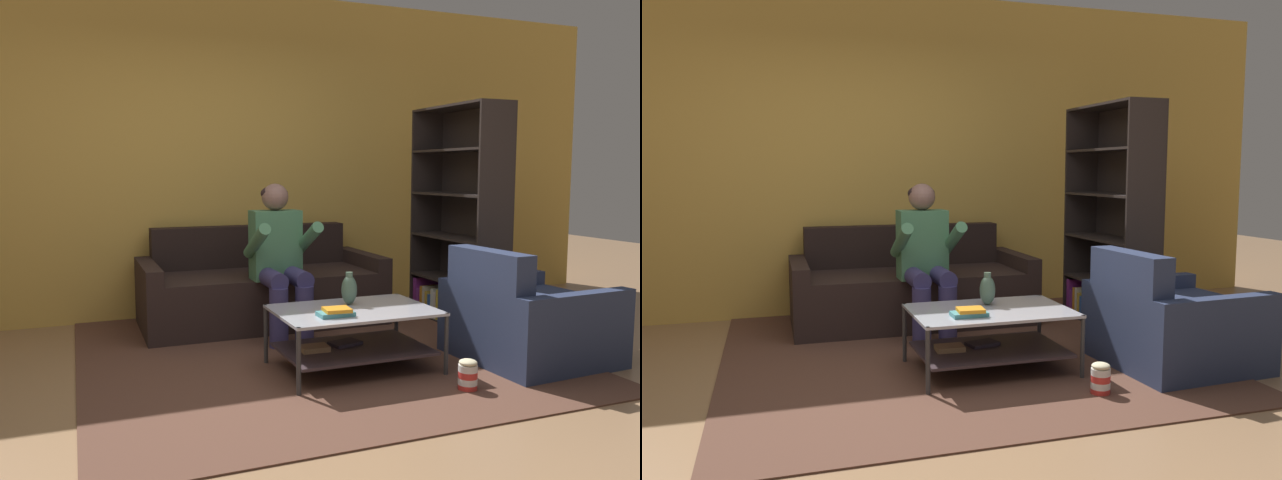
% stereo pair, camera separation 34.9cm
% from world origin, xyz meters
% --- Properties ---
extents(ground, '(16.80, 16.80, 0.00)m').
position_xyz_m(ground, '(0.00, 0.00, 0.00)').
color(ground, '#9C7551').
extents(back_partition, '(8.40, 0.12, 2.90)m').
position_xyz_m(back_partition, '(0.00, 2.46, 1.45)').
color(back_partition, gold).
rests_on(back_partition, ground).
extents(couch, '(2.01, 0.92, 0.81)m').
position_xyz_m(couch, '(0.36, 1.90, 0.28)').
color(couch, '#2D201E').
rests_on(couch, ground).
extents(person_seated_center, '(0.50, 0.58, 1.20)m').
position_xyz_m(person_seated_center, '(0.36, 1.36, 0.66)').
color(person_seated_center, '#3C366A').
rests_on(person_seated_center, ground).
extents(coffee_table, '(1.02, 0.69, 0.41)m').
position_xyz_m(coffee_table, '(0.55, 0.43, 0.27)').
color(coffee_table, '#B6B6C2').
rests_on(coffee_table, ground).
extents(area_rug, '(3.20, 3.43, 0.01)m').
position_xyz_m(area_rug, '(0.46, 1.04, 0.01)').
color(area_rug, brown).
rests_on(area_rug, ground).
extents(vase, '(0.11, 0.11, 0.22)m').
position_xyz_m(vase, '(0.59, 0.56, 0.51)').
color(vase, '#4C6955').
rests_on(vase, coffee_table).
extents(book_stack, '(0.22, 0.15, 0.05)m').
position_xyz_m(book_stack, '(0.38, 0.28, 0.43)').
color(book_stack, teal).
rests_on(book_stack, coffee_table).
extents(bookshelf, '(0.35, 1.01, 1.84)m').
position_xyz_m(bookshelf, '(1.97, 1.31, 0.70)').
color(bookshelf, '#2B2422').
rests_on(bookshelf, ground).
extents(armchair, '(0.96, 0.95, 0.78)m').
position_xyz_m(armchair, '(1.77, 0.19, 0.27)').
color(armchair, navy).
rests_on(armchair, ground).
extents(popcorn_tub, '(0.11, 0.11, 0.19)m').
position_xyz_m(popcorn_tub, '(1.03, -0.18, 0.10)').
color(popcorn_tub, red).
rests_on(popcorn_tub, ground).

